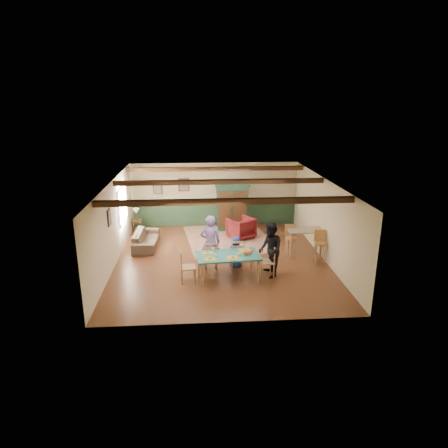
{
  "coord_description": "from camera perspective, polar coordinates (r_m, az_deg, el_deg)",
  "views": [
    {
      "loc": [
        -0.8,
        -12.57,
        5.19
      ],
      "look_at": [
        0.13,
        0.39,
        1.15
      ],
      "focal_mm": 32.0,
      "sensor_mm": 36.0,
      "label": 1
    }
  ],
  "objects": [
    {
      "name": "place_setting_far_right",
      "position": [
        12.24,
        2.99,
        -3.58
      ],
      "size": [
        0.44,
        0.35,
        0.11
      ],
      "primitive_type": null,
      "rotation": [
        0.0,
        0.0,
        0.1
      ],
      "color": "yellow",
      "rests_on": "dining_table"
    },
    {
      "name": "person_child",
      "position": [
        12.85,
        1.74,
        -4.03
      ],
      "size": [
        0.54,
        0.38,
        1.04
      ],
      "primitive_type": "imported",
      "rotation": [
        0.0,
        0.0,
        3.24
      ],
      "color": "#243893",
      "rests_on": "floor"
    },
    {
      "name": "ceiling_beam_back",
      "position": [
        15.8,
        -1.18,
        7.88
      ],
      "size": [
        6.95,
        0.16,
        0.16
      ],
      "primitive_type": "cube",
      "color": "black",
      "rests_on": "ceiling"
    },
    {
      "name": "wall_right",
      "position": [
        13.83,
        14.17,
        0.62
      ],
      "size": [
        0.02,
        8.0,
        2.7
      ],
      "primitive_type": "cube",
      "color": "beige",
      "rests_on": "floor"
    },
    {
      "name": "picture_back_a",
      "position": [
        16.89,
        -5.76,
        5.61
      ],
      "size": [
        0.45,
        0.04,
        0.55
      ],
      "primitive_type": null,
      "color": "gray",
      "rests_on": "wall_back"
    },
    {
      "name": "picture_left_wall",
      "position": [
        12.73,
        -16.06,
        0.92
      ],
      "size": [
        0.04,
        0.42,
        0.52
      ],
      "primitive_type": null,
      "color": "gray",
      "rests_on": "wall_left"
    },
    {
      "name": "armoire",
      "position": [
        16.46,
        1.15,
        2.48
      ],
      "size": [
        1.4,
        0.58,
        1.97
      ],
      "primitive_type": "cube",
      "rotation": [
        0.0,
        0.0,
        -0.01
      ],
      "color": "#133022",
      "rests_on": "floor"
    },
    {
      "name": "picture_back_b",
      "position": [
        16.99,
        -9.47,
        5.01
      ],
      "size": [
        0.38,
        0.04,
        0.48
      ],
      "primitive_type": null,
      "color": "gray",
      "rests_on": "wall_back"
    },
    {
      "name": "wall_back",
      "position": [
        17.03,
        -1.33,
        4.24
      ],
      "size": [
        7.0,
        0.02,
        2.7
      ],
      "primitive_type": "cube",
      "color": "beige",
      "rests_on": "floor"
    },
    {
      "name": "dining_table",
      "position": [
        12.07,
        0.56,
        -6.16
      ],
      "size": [
        1.96,
        1.21,
        0.78
      ],
      "primitive_type": null,
      "rotation": [
        0.0,
        0.0,
        0.1
      ],
      "color": "#20675E",
      "rests_on": "floor"
    },
    {
      "name": "wainscot_back",
      "position": [
        17.23,
        -1.3,
        1.31
      ],
      "size": [
        6.95,
        0.03,
        0.9
      ],
      "primitive_type": "cube",
      "color": "#203B26",
      "rests_on": "floor"
    },
    {
      "name": "window_left",
      "position": [
        14.96,
        -14.29,
        2.66
      ],
      "size": [
        0.06,
        1.6,
        1.3
      ],
      "primitive_type": null,
      "color": "white",
      "rests_on": "wall_left"
    },
    {
      "name": "bar_stool_left",
      "position": [
        13.83,
        9.54,
        -2.51
      ],
      "size": [
        0.41,
        0.45,
        1.13
      ],
      "primitive_type": null,
      "rotation": [
        0.0,
        0.0,
        -0.03
      ],
      "color": "tan",
      "rests_on": "floor"
    },
    {
      "name": "wall_left",
      "position": [
        13.42,
        -15.55,
        -0.0
      ],
      "size": [
        0.02,
        8.0,
        2.7
      ],
      "primitive_type": "cube",
      "color": "beige",
      "rests_on": "floor"
    },
    {
      "name": "cat",
      "position": [
        11.9,
        3.38,
        -4.02
      ],
      "size": [
        0.39,
        0.18,
        0.19
      ],
      "primitive_type": null,
      "rotation": [
        0.0,
        0.0,
        0.1
      ],
      "color": "#DF5A27",
      "rests_on": "dining_table"
    },
    {
      "name": "armchair",
      "position": [
        15.61,
        2.48,
        -0.55
      ],
      "size": [
        1.23,
        1.24,
        0.83
      ],
      "primitive_type": "imported",
      "rotation": [
        0.0,
        0.0,
        -2.59
      ],
      "color": "#430D13",
      "rests_on": "floor"
    },
    {
      "name": "sofa",
      "position": [
        15.01,
        -11.1,
        -2.11
      ],
      "size": [
        0.84,
        2.02,
        0.58
      ],
      "primitive_type": "imported",
      "rotation": [
        0.0,
        0.0,
        1.54
      ],
      "color": "#44362B",
      "rests_on": "floor"
    },
    {
      "name": "counter_table",
      "position": [
        13.95,
        11.31,
        -2.72
      ],
      "size": [
        1.21,
        0.72,
        1.0
      ],
      "primitive_type": null,
      "rotation": [
        0.0,
        0.0,
        -0.02
      ],
      "color": "tan",
      "rests_on": "floor"
    },
    {
      "name": "ceiling",
      "position": [
        12.84,
        -0.47,
        6.09
      ],
      "size": [
        7.0,
        8.0,
        0.02
      ],
      "primitive_type": "cube",
      "color": "white",
      "rests_on": "wall_back"
    },
    {
      "name": "person_man",
      "position": [
        12.59,
        -1.96,
        -2.68
      ],
      "size": [
        0.69,
        0.49,
        1.79
      ],
      "primitive_type": "imported",
      "rotation": [
        0.0,
        0.0,
        3.24
      ],
      "color": "#8563AA",
      "rests_on": "floor"
    },
    {
      "name": "person_woman",
      "position": [
        12.17,
        6.61,
        -3.69
      ],
      "size": [
        0.73,
        0.89,
        1.71
      ],
      "primitive_type": "imported",
      "rotation": [
        0.0,
        0.0,
        -1.47
      ],
      "color": "black",
      "rests_on": "floor"
    },
    {
      "name": "table_lamp",
      "position": [
        16.53,
        -12.43,
        1.36
      ],
      "size": [
        0.3,
        0.3,
        0.48
      ],
      "primitive_type": null,
      "rotation": [
        0.0,
        0.0,
        0.11
      ],
      "color": "beige",
      "rests_on": "end_table"
    },
    {
      "name": "place_setting_near_center",
      "position": [
        11.68,
        1.3,
        -4.62
      ],
      "size": [
        0.44,
        0.35,
        0.11
      ],
      "primitive_type": null,
      "rotation": [
        0.0,
        0.0,
        0.1
      ],
      "color": "yellow",
      "rests_on": "dining_table"
    },
    {
      "name": "place_setting_far_left",
      "position": [
        12.06,
        -2.33,
        -3.91
      ],
      "size": [
        0.44,
        0.35,
        0.11
      ],
      "primitive_type": null,
      "rotation": [
        0.0,
        0.0,
        0.1
      ],
      "color": "yellow",
      "rests_on": "dining_table"
    },
    {
      "name": "dining_chair_far_left",
      "position": [
        12.65,
        -1.89,
        -4.52
      ],
      "size": [
        0.48,
        0.5,
        0.99
      ],
      "primitive_type": null,
      "rotation": [
        0.0,
        0.0,
        3.24
      ],
      "color": "#AF7C57",
      "rests_on": "floor"
    },
    {
      "name": "place_setting_near_left",
      "position": [
        11.58,
        -1.99,
        -4.83
      ],
      "size": [
        0.44,
        0.35,
        0.11
      ],
      "primitive_type": null,
      "rotation": [
        0.0,
        0.0,
        0.1
      ],
      "color": "yellow",
      "rests_on": "dining_table"
    },
    {
      "name": "dining_chair_far_right",
      "position": [
        12.78,
        1.81,
        -4.29
      ],
      "size": [
        0.48,
        0.5,
        0.99
      ],
      "primitive_type": null,
      "rotation": [
        0.0,
        0.0,
        3.24
      ],
      "color": "#AF7C57",
      "rests_on": "floor"
    },
    {
      "name": "dining_chair_end_left",
      "position": [
        11.89,
        -5.14,
        -6.06
      ],
      "size": [
        0.5,
        0.48,
        0.99
      ],
      "primitive_type": null,
      "rotation": [
        0.0,
        0.0,
        1.67
      ],
      "color": "#AF7C57",
      "rests_on": "floor"
    },
    {
      "name": "ceiling_beam_front",
      "position": [
        10.62,
        0.33,
        3.22
      ],
      "size": [
        6.95,
        0.16,
        0.16
      ],
      "primitive_type": "cube",
      "color": "black",
      "rests_on": "ceiling"
    },
    {
      "name": "bar_stool_right",
      "position": [
        13.54,
        13.59,
        -3.24
      ],
      "size": [
        0.43,
        0.46,
        1.11
      ],
      "primitive_type": null,
      "rotation": [
        0.0,
        0.0,
        -0.08
      ],
      "color": "tan",
      "rests_on": "floor"
    },
    {
      "name": "ceiling_beam_mid",
      "position": [
        13.25,
        -0.58,
        6.05
      ],
      "size": [
        6.95,
        0.16,
        0.16
      ],
      "primitive_type": "cube",
      "color": "black",
      "rests_on": "ceiling"
    },
    {
      "name": "end_table",
      "position": [
        16.67,
        -12.32,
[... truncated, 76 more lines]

